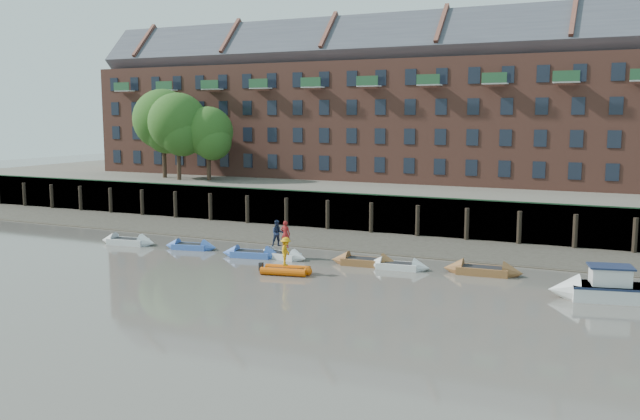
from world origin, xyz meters
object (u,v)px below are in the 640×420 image
Objects in this scene: rowboat_2 at (252,254)px; rowboat_4 at (365,262)px; rowboat_1 at (191,246)px; rowboat_5 at (398,266)px; person_rower_b at (278,233)px; person_rib_crew at (286,251)px; rowboat_6 at (483,271)px; rib_tender at (287,270)px; person_rower_a at (285,234)px; rowboat_0 at (128,241)px; rowboat_3 at (282,255)px; motor_launch at (598,288)px.

rowboat_4 is at bearing -4.18° from rowboat_2.
rowboat_5 is (15.94, 0.18, 0.00)m from rowboat_1.
rowboat_4 is 2.57× the size of person_rower_b.
person_rib_crew is (4.50, -3.42, 1.18)m from rowboat_2.
rib_tender is (-11.03, -4.99, -0.01)m from rowboat_6.
person_rower_a reaches higher than rowboat_6.
rowboat_0 is 2.58× the size of person_rower_b.
rowboat_6 is 2.70× the size of person_rower_b.
rowboat_3 is (13.07, 0.46, -0.03)m from rowboat_0.
rowboat_2 is at bearing 39.18° from person_rib_crew.
person_rib_crew is at bearing 146.18° from rib_tender.
rib_tender is 1.81× the size of person_rib_crew.
rowboat_4 is at bearing -22.66° from motor_launch.
person_rower_a is at bearing -18.90° from motor_launch.
person_rower_a reaches higher than rib_tender.
person_rower_b is at bearing 170.99° from rowboat_3.
rowboat_3 is at bearing -5.34° from rowboat_0.
rowboat_1 is 0.85× the size of rowboat_6.
rowboat_1 is at bearing 147.73° from rib_tender.
person_rower_b reaches higher than rib_tender.
rowboat_1 reaches higher than rib_tender.
rib_tender is (-5.77, -4.21, 0.03)m from rowboat_5.
rowboat_1 is 8.05m from person_rower_a.
person_rower_b is at bearing -4.73° from rowboat_0.
person_rib_crew is at bearing -95.43° from person_rower_b.
rowboat_4 is at bearing -179.55° from rowboat_6.
motor_launch is at bearing 3.05° from rowboat_3.
rowboat_0 is 19.10m from rowboat_4.
person_rib_crew is (-17.93, -1.73, 0.80)m from motor_launch.
rowboat_2 is 2.45× the size of person_rower_b.
rowboat_1 is 28.05m from motor_launch.
rowboat_0 is 2.65× the size of person_rib_crew.
rowboat_4 is at bearing -37.58° from person_rower_b.
rowboat_3 is 1.55m from person_rower_b.
rowboat_3 is 13.61m from rowboat_6.
person_rower_a is 4.51m from person_rib_crew.
rowboat_1 is at bearing 174.89° from rowboat_5.
person_rower_b is at bearing 9.31° from rowboat_2.
rowboat_6 reaches higher than rowboat_0.
person_rib_crew is at bearing -134.40° from rowboat_4.
rowboat_2 is 1.39× the size of rib_tender.
motor_launch is (14.32, -2.56, 0.37)m from rowboat_4.
rowboat_1 is (5.44, 0.52, -0.03)m from rowboat_0.
rowboat_0 is 10.97m from rowboat_2.
rowboat_2 is 2.86m from person_rower_a.
rowboat_4 is 7.59m from rowboat_6.
person_rib_crew reaches higher than rowboat_1.
rowboat_1 is 7.63m from rowboat_3.
motor_launch is (17.79, 1.79, 0.37)m from rib_tender.
rowboat_4 is at bearing 179.65° from person_rower_a.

